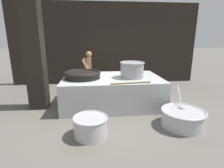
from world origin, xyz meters
The scene contains 10 objects.
ground_plane centered at (0.00, 0.00, 0.00)m, with size 60.00×60.00×0.00m, color #666059.
back_wall centered at (0.00, 2.71, 1.70)m, with size 7.94×0.24×3.40m, color black.
support_pillar centered at (-2.12, -0.03, 1.70)m, with size 0.47×0.47×3.40m, color black.
hearth_platform centered at (0.00, 0.00, 0.42)m, with size 2.85×1.82×0.84m.
giant_wok_near centered at (-0.85, -0.06, 0.95)m, with size 1.04×1.04×0.20m.
stock_pot centered at (0.57, -0.12, 1.08)m, with size 0.71×0.71×0.46m.
stirring_paddle centered at (0.46, -0.80, 0.86)m, with size 1.04×0.17×0.04m.
cook centered at (-0.70, 1.16, 0.82)m, with size 0.35×0.55×1.52m.
prep_bowl_vegetables centered at (1.46, -1.55, 0.22)m, with size 0.98×1.25×0.79m.
prep_bowl_meat centered at (-0.62, -1.75, 0.23)m, with size 0.71×0.71×0.42m.
Camera 1 is at (-0.50, -5.01, 1.96)m, focal length 28.00 mm.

